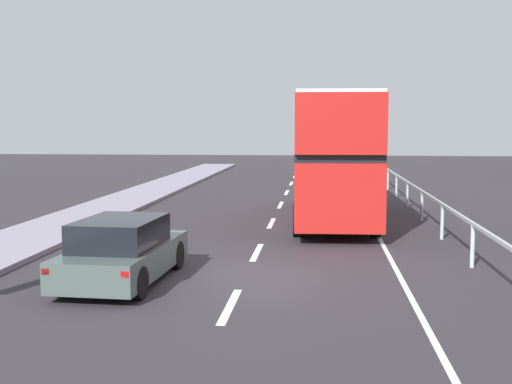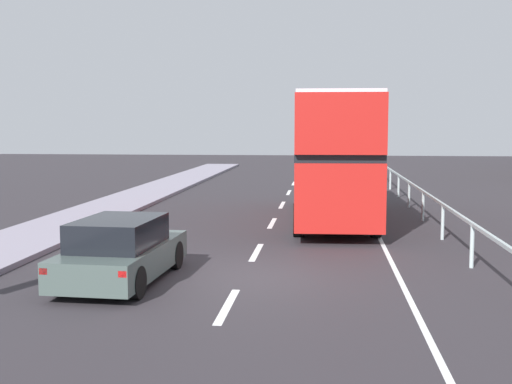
{
  "view_description": "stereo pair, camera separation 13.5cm",
  "coord_description": "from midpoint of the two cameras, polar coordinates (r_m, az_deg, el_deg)",
  "views": [
    {
      "loc": [
        1.62,
        -14.07,
        3.31
      ],
      "look_at": [
        -0.17,
        4.19,
        1.45
      ],
      "focal_mm": 45.56,
      "sensor_mm": 36.0,
      "label": 1
    },
    {
      "loc": [
        1.76,
        -14.05,
        3.31
      ],
      "look_at": [
        -0.17,
        4.19,
        1.45
      ],
      "focal_mm": 45.56,
      "sensor_mm": 36.0,
      "label": 2
    }
  ],
  "objects": [
    {
      "name": "bridge_side_railing",
      "position": [
        23.45,
        14.64,
        -0.34
      ],
      "size": [
        0.1,
        42.0,
        1.07
      ],
      "color": "#ACBBBC",
      "rests_on": "ground"
    },
    {
      "name": "hatchback_car_near",
      "position": [
        14.15,
        -11.47,
        -5.12
      ],
      "size": [
        1.94,
        4.2,
        1.38
      ],
      "rotation": [
        0.0,
        0.0,
        -0.05
      ],
      "color": "#43514D",
      "rests_on": "ground"
    },
    {
      "name": "lane_paint_markings",
      "position": [
        22.88,
        7.01,
        -2.55
      ],
      "size": [
        3.55,
        46.0,
        0.01
      ],
      "color": "silver",
      "rests_on": "ground"
    },
    {
      "name": "double_decker_bus_red",
      "position": [
        23.01,
        6.88,
        3.29
      ],
      "size": [
        2.86,
        10.47,
        4.33
      ],
      "rotation": [
        0.0,
        0.0,
        0.03
      ],
      "color": "#B41B16",
      "rests_on": "ground"
    },
    {
      "name": "ground_plane",
      "position": [
        14.55,
        -0.81,
        -7.55
      ],
      "size": [
        73.13,
        120.0,
        0.1
      ],
      "primitive_type": "cube",
      "color": "#2D292E"
    }
  ]
}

